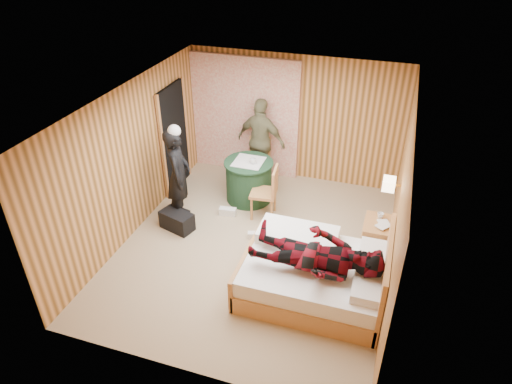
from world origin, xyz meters
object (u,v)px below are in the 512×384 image
(round_table, at_px, (249,180))
(chair_far, at_px, (260,157))
(wall_lamp, at_px, (389,184))
(chair_near, at_px, (268,189))
(duffel_bag, at_px, (177,221))
(woman_standing, at_px, (179,175))
(bed, at_px, (315,274))
(man_on_bed, at_px, (317,248))
(man_at_table, at_px, (261,141))
(nightstand, at_px, (377,238))

(round_table, relative_size, chair_far, 0.98)
(wall_lamp, height_order, chair_far, wall_lamp)
(wall_lamp, bearing_deg, chair_near, 166.69)
(chair_far, distance_m, duffel_bag, 2.21)
(duffel_bag, height_order, woman_standing, woman_standing)
(bed, relative_size, man_on_bed, 1.12)
(round_table, xyz_separation_m, woman_standing, (-0.95, -0.93, 0.44))
(duffel_bag, xyz_separation_m, man_at_table, (0.87, 2.05, 0.70))
(woman_standing, bearing_deg, man_at_table, -47.43)
(bed, distance_m, nightstand, 1.35)
(chair_far, height_order, woman_standing, woman_standing)
(round_table, bearing_deg, wall_lamp, -19.94)
(wall_lamp, bearing_deg, nightstand, -160.52)
(round_table, xyz_separation_m, duffel_bag, (-0.87, -1.29, -0.24))
(bed, relative_size, woman_standing, 1.17)
(nightstand, xyz_separation_m, chair_near, (-1.93, 0.48, 0.26))
(nightstand, relative_size, duffel_bag, 1.08)
(bed, bearing_deg, man_at_table, 121.04)
(bed, relative_size, man_at_table, 1.15)
(bed, distance_m, duffel_bag, 2.67)
(chair_far, height_order, chair_near, chair_near)
(wall_lamp, relative_size, duffel_bag, 0.45)
(round_table, distance_m, chair_near, 0.69)
(chair_far, bearing_deg, bed, -70.34)
(man_on_bed, bearing_deg, round_table, 127.05)
(man_at_table, bearing_deg, nightstand, 156.67)
(duffel_bag, xyz_separation_m, man_on_bed, (2.58, -0.98, 0.80))
(wall_lamp, distance_m, woman_standing, 3.46)
(wall_lamp, relative_size, chair_near, 0.27)
(wall_lamp, relative_size, man_at_table, 0.15)
(nightstand, bearing_deg, chair_near, 165.98)
(nightstand, height_order, chair_near, chair_near)
(wall_lamp, xyz_separation_m, round_table, (-2.48, 0.90, -0.89))
(wall_lamp, distance_m, man_at_table, 3.02)
(round_table, height_order, man_on_bed, man_on_bed)
(chair_near, bearing_deg, man_on_bed, 27.01)
(wall_lamp, distance_m, duffel_bag, 3.56)
(chair_near, distance_m, woman_standing, 1.57)
(chair_near, bearing_deg, man_at_table, -163.27)
(wall_lamp, xyz_separation_m, bed, (-0.80, -1.13, -0.99))
(duffel_bag, bearing_deg, wall_lamp, 23.22)
(bed, distance_m, round_table, 2.64)
(wall_lamp, height_order, man_on_bed, man_on_bed)
(chair_near, height_order, man_at_table, man_at_table)
(bed, bearing_deg, chair_near, 126.29)
(round_table, distance_m, woman_standing, 1.40)
(nightstand, xyz_separation_m, woman_standing, (-3.39, -0.01, 0.54))
(chair_far, xyz_separation_m, duffel_bag, (-0.86, -2.00, -0.38))
(woman_standing, bearing_deg, bed, -130.87)
(man_at_table, bearing_deg, wall_lamp, 157.38)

